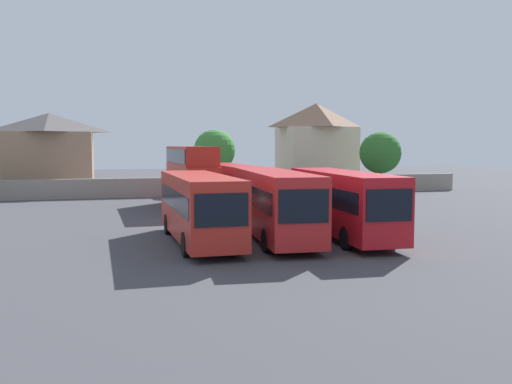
# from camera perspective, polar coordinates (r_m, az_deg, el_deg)

# --- Properties ---
(ground) EXTENTS (140.00, 140.00, 0.00)m
(ground) POSITION_cam_1_polar(r_m,az_deg,el_deg) (46.62, -4.73, -1.22)
(ground) COLOR #424247
(depot_boundary_wall) EXTENTS (56.00, 0.50, 1.80)m
(depot_boundary_wall) POSITION_cam_1_polar(r_m,az_deg,el_deg) (54.01, -6.15, 0.55)
(depot_boundary_wall) COLOR gray
(depot_boundary_wall) RESTS_ON ground
(bus_1) EXTENTS (2.78, 10.56, 3.41)m
(bus_1) POSITION_cam_1_polar(r_m,az_deg,el_deg) (27.91, -5.83, -1.26)
(bus_1) COLOR red
(bus_1) RESTS_ON ground
(bus_2) EXTENTS (3.22, 11.60, 3.54)m
(bus_2) POSITION_cam_1_polar(r_m,az_deg,el_deg) (29.04, 1.79, -0.87)
(bus_2) COLOR red
(bus_2) RESTS_ON ground
(bus_3) EXTENTS (2.89, 11.28, 3.48)m
(bus_3) POSITION_cam_1_polar(r_m,az_deg,el_deg) (29.92, 8.77, -0.81)
(bus_3) COLOR red
(bus_3) RESTS_ON ground
(bus_4) EXTENTS (2.78, 10.78, 4.78)m
(bus_4) POSITION_cam_1_polar(r_m,az_deg,el_deg) (43.50, -6.63, 1.89)
(bus_4) COLOR #AE261B
(bus_4) RESTS_ON ground
(bus_5) EXTENTS (2.82, 11.92, 3.31)m
(bus_5) POSITION_cam_1_polar(r_m,az_deg,el_deg) (44.45, -2.29, 0.95)
(bus_5) COLOR red
(bus_5) RESTS_ON ground
(house_terrace_left) EXTENTS (8.67, 7.02, 8.08)m
(house_terrace_left) POSITION_cam_1_polar(r_m,az_deg,el_deg) (59.99, -20.26, 3.77)
(house_terrace_left) COLOR #9E7A60
(house_terrace_left) RESTS_ON ground
(house_terrace_centre) EXTENTS (8.18, 7.11, 9.61)m
(house_terrace_centre) POSITION_cam_1_polar(r_m,az_deg,el_deg) (64.34, 6.14, 4.80)
(house_terrace_centre) COLOR beige
(house_terrace_centre) RESTS_ON ground
(tree_left_of_lot) EXTENTS (4.18, 4.18, 6.20)m
(tree_left_of_lot) POSITION_cam_1_polar(r_m,az_deg,el_deg) (57.70, 12.55, 3.90)
(tree_left_of_lot) COLOR brown
(tree_left_of_lot) RESTS_ON ground
(tree_behind_wall) EXTENTS (4.21, 4.21, 6.45)m
(tree_behind_wall) POSITION_cam_1_polar(r_m,az_deg,el_deg) (56.72, -4.25, 4.23)
(tree_behind_wall) COLOR brown
(tree_behind_wall) RESTS_ON ground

